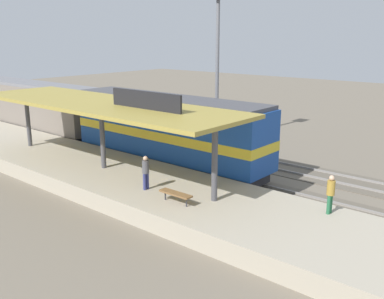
% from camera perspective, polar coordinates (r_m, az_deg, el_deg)
% --- Properties ---
extents(ground_plane, '(120.00, 120.00, 0.00)m').
position_cam_1_polar(ground_plane, '(30.25, -1.56, -1.20)').
color(ground_plane, '#706656').
extents(track_near, '(3.20, 110.00, 0.16)m').
position_cam_1_polar(track_near, '(28.84, -4.21, -1.97)').
color(track_near, '#5F5649').
rests_on(track_near, ground).
extents(track_far, '(3.20, 110.00, 0.16)m').
position_cam_1_polar(track_far, '(32.16, 1.52, -0.17)').
color(track_far, '#5F5649').
rests_on(track_far, ground).
extents(platform, '(6.00, 44.00, 0.90)m').
position_cam_1_polar(platform, '(25.79, -11.39, -3.29)').
color(platform, '#A89E89').
rests_on(platform, ground).
extents(station_canopy, '(5.20, 18.00, 4.70)m').
position_cam_1_polar(station_canopy, '(24.79, -11.73, 5.69)').
color(station_canopy, '#47474C').
rests_on(station_canopy, platform).
extents(platform_bench, '(0.44, 1.70, 0.50)m').
position_cam_1_polar(platform_bench, '(19.81, -2.16, -5.83)').
color(platform_bench, '#333338').
rests_on(platform_bench, platform).
extents(locomotive, '(2.93, 14.43, 4.44)m').
position_cam_1_polar(locomotive, '(27.75, -3.21, 2.46)').
color(locomotive, '#28282D').
rests_on(locomotive, track_near).
extents(passenger_carriage_single, '(2.90, 20.00, 4.24)m').
position_cam_1_polar(passenger_carriage_single, '(42.04, -21.45, 5.52)').
color(passenger_carriage_single, '#28282D').
rests_on(passenger_carriage_single, track_near).
extents(light_mast, '(1.10, 1.10, 11.70)m').
position_cam_1_polar(light_mast, '(34.37, 3.39, 14.87)').
color(light_mast, slate).
rests_on(light_mast, ground).
extents(person_waiting, '(0.34, 0.34, 1.71)m').
position_cam_1_polar(person_waiting, '(19.43, 17.69, -5.36)').
color(person_waiting, '#23603D').
rests_on(person_waiting, platform).
extents(person_walking, '(0.34, 0.34, 1.71)m').
position_cam_1_polar(person_walking, '(21.49, -6.08, -2.80)').
color(person_walking, navy).
rests_on(person_walking, platform).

